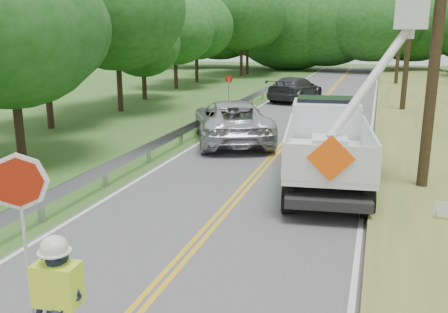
% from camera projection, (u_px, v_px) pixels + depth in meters
% --- Properties ---
extents(road, '(7.20, 96.00, 0.03)m').
position_uv_depth(road, '(282.00, 146.00, 20.15)').
color(road, '#4E4E51').
rests_on(road, ground).
extents(guardrail, '(0.18, 48.00, 0.77)m').
position_uv_depth(guardrail, '(198.00, 124.00, 22.02)').
color(guardrail, '#999CA0').
rests_on(guardrail, ground).
extents(utility_poles, '(1.60, 43.30, 10.00)m').
position_uv_depth(utility_poles, '(419.00, 14.00, 20.18)').
color(utility_poles, black).
rests_on(utility_poles, ground).
extents(treeline_left, '(10.87, 52.82, 10.75)m').
position_uv_depth(treeline_left, '(188.00, 18.00, 37.74)').
color(treeline_left, '#332319').
rests_on(treeline_left, ground).
extents(treeline_horizon, '(56.27, 13.94, 11.21)m').
position_uv_depth(treeline_horizon, '(360.00, 24.00, 57.40)').
color(treeline_horizon, '#194B12').
rests_on(treeline_horizon, ground).
extents(flagger, '(1.16, 0.50, 3.09)m').
position_uv_depth(flagger, '(58.00, 303.00, 6.40)').
color(flagger, '#191E33').
rests_on(flagger, road).
extents(bucket_truck, '(3.98, 7.01, 6.66)m').
position_uv_depth(bucket_truck, '(332.00, 132.00, 15.34)').
color(bucket_truck, black).
rests_on(bucket_truck, road).
extents(suv_silver, '(5.18, 6.98, 1.76)m').
position_uv_depth(suv_silver, '(232.00, 121.00, 20.83)').
color(suv_silver, '#BBBCC3').
rests_on(suv_silver, road).
extents(suv_darkgrey, '(3.48, 5.89, 1.60)m').
position_uv_depth(suv_darkgrey, '(295.00, 89.00, 33.21)').
color(suv_darkgrey, '#323338').
rests_on(suv_darkgrey, road).
extents(stop_sign_permanent, '(0.46, 0.14, 2.20)m').
position_uv_depth(stop_sign_permanent, '(229.00, 88.00, 28.02)').
color(stop_sign_permanent, '#999CA0').
rests_on(stop_sign_permanent, ground).
extents(yard_sign, '(0.48, 0.16, 0.71)m').
position_uv_depth(yard_sign, '(446.00, 211.00, 11.40)').
color(yard_sign, white).
rests_on(yard_sign, ground).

